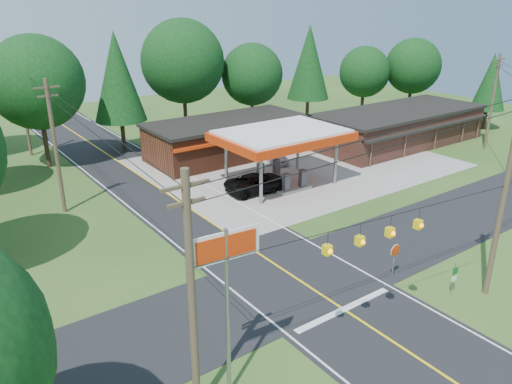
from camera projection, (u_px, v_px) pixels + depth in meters
ground at (299, 280)px, 28.68m from camera, size 120.00×120.00×0.00m
main_highway at (299, 280)px, 28.68m from camera, size 8.00×120.00×0.02m
cross_road at (299, 280)px, 28.68m from camera, size 70.00×7.00×0.02m
lane_center_yellow at (299, 280)px, 28.67m from camera, size 0.15×110.00×0.00m
gas_canopy at (282, 137)px, 41.88m from camera, size 10.60×7.40×4.88m
convenience_store at (228, 138)px, 50.83m from camera, size 16.40×7.55×3.80m
strip_building at (398, 126)px, 55.34m from camera, size 20.40×8.75×3.80m
utility_pole_near_right at (505, 192)px, 25.32m from camera, size 1.80×0.30×11.50m
utility_pole_near_left at (192, 295)px, 17.84m from camera, size 1.80×0.30×10.00m
utility_pole_far_left at (55, 146)px, 36.06m from camera, size 1.80×0.30×10.00m
utility_pole_far_right at (493, 101)px, 52.15m from camera, size 1.80×0.30×10.00m
utility_pole_north at (24, 110)px, 49.90m from camera, size 0.30×0.30×9.50m
overhead_beacons at (376, 221)px, 21.35m from camera, size 17.04×2.04×1.03m
treeline_backdrop at (134, 90)px, 44.59m from camera, size 70.27×51.59×13.30m
suv_car at (258, 183)px, 41.59m from camera, size 6.09×6.09×1.56m
sedan_car at (276, 156)px, 49.24m from camera, size 4.91×4.91×1.36m
big_stop_sign at (227, 274)px, 18.52m from camera, size 2.75×0.36×7.41m
octagonal_stop_sign at (395, 253)px, 28.26m from camera, size 0.78×0.10×2.22m
route_sign_post at (454, 276)px, 26.88m from camera, size 0.40×0.10×1.94m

